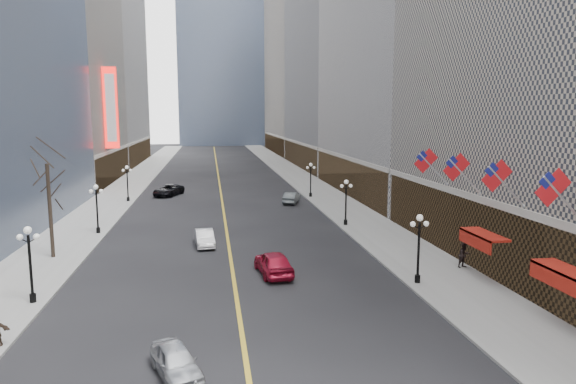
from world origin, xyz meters
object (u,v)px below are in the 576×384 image
object	(u,v)px
streetlamp_west_1	(30,256)
car_nb_mid	(205,238)
car_nb_near	(176,361)
streetlamp_east_3	(311,176)
streetlamp_west_2	(97,204)
streetlamp_west_3	(127,179)
car_sb_far	(291,198)
car_sb_mid	(273,263)
streetlamp_east_1	(419,241)
streetlamp_east_2	(346,197)
car_nb_far	(168,190)

from	to	relation	value
streetlamp_west_1	car_nb_mid	bearing A→B (deg)	51.35
car_nb_near	car_nb_mid	distance (m)	22.02
streetlamp_east_3	streetlamp_west_2	bearing A→B (deg)	-142.67
streetlamp_west_1	car_nb_mid	xyz separation A→B (m)	(9.80, 12.25, -2.22)
streetlamp_east_3	car_nb_mid	bearing A→B (deg)	-120.16
streetlamp_east_3	streetlamp_west_1	distance (m)	43.05
streetlamp_west_2	streetlamp_west_3	bearing A→B (deg)	90.00
car_nb_near	car_nb_mid	size ratio (longest dim) A/B	0.94
streetlamp_west_3	car_sb_far	world-z (taller)	streetlamp_west_3
car_sb_far	car_nb_near	bearing A→B (deg)	93.99
streetlamp_west_3	car_sb_mid	distance (m)	35.65
streetlamp_east_1	streetlamp_west_3	distance (m)	43.05
car_sb_mid	car_sb_far	xyz separation A→B (m)	(5.77, 28.48, -0.13)
streetlamp_west_3	car_sb_far	xyz separation A→B (m)	(20.35, -3.99, -2.19)
car_sb_mid	streetlamp_west_1	bearing A→B (deg)	6.78
streetlamp_east_3	car_sb_far	bearing A→B (deg)	-129.16
streetlamp_west_1	streetlamp_east_2	bearing A→B (deg)	37.33
streetlamp_east_3	streetlamp_west_1	size ratio (longest dim) A/B	1.00
streetlamp_east_3	car_nb_near	world-z (taller)	streetlamp_east_3
streetlamp_west_1	streetlamp_west_2	xyz separation A→B (m)	(0.00, 18.00, 0.00)
streetlamp_east_1	streetlamp_east_3	size ratio (longest dim) A/B	1.00
streetlamp_east_1	car_nb_far	xyz separation A→B (m)	(-18.95, 40.59, -2.13)
car_sb_mid	car_nb_near	bearing A→B (deg)	59.60
streetlamp_east_1	streetlamp_west_1	bearing A→B (deg)	180.00
streetlamp_east_1	car_sb_mid	size ratio (longest dim) A/B	0.91
streetlamp_east_3	streetlamp_west_3	xyz separation A→B (m)	(-23.60, 0.00, 0.00)
streetlamp_east_2	car_nb_mid	world-z (taller)	streetlamp_east_2
streetlamp_east_3	streetlamp_west_3	world-z (taller)	same
streetlamp_east_1	car_nb_mid	size ratio (longest dim) A/B	1.09
streetlamp_east_3	car_nb_mid	distance (m)	27.56
streetlamp_west_1	streetlamp_west_2	size ratio (longest dim) A/B	1.00
streetlamp_west_2	car_sb_far	xyz separation A→B (m)	(20.35, 14.01, -2.19)
streetlamp_east_3	streetlamp_west_1	world-z (taller)	same
streetlamp_east_3	car_sb_far	distance (m)	5.59
streetlamp_east_1	car_nb_far	size ratio (longest dim) A/B	0.82
streetlamp_east_3	streetlamp_west_2	xyz separation A→B (m)	(-23.60, -18.00, 0.00)
streetlamp_east_3	car_sb_far	size ratio (longest dim) A/B	1.05
streetlamp_east_2	car_sb_far	distance (m)	14.55
streetlamp_west_3	car_nb_mid	bearing A→B (deg)	-67.58
streetlamp_east_2	car_sb_mid	world-z (taller)	streetlamp_east_2
streetlamp_west_1	streetlamp_west_2	distance (m)	18.00
streetlamp_east_2	streetlamp_east_3	distance (m)	18.00
streetlamp_east_2	streetlamp_west_1	distance (m)	29.68
car_nb_mid	car_nb_far	world-z (taller)	car_nb_far
streetlamp_east_1	streetlamp_east_2	distance (m)	18.00
streetlamp_west_2	car_nb_far	world-z (taller)	streetlamp_west_2
streetlamp_west_2	streetlamp_west_3	distance (m)	18.00
streetlamp_west_2	car_nb_far	distance (m)	23.16
car_nb_mid	car_nb_far	xyz separation A→B (m)	(-5.15, 28.33, 0.09)
car_nb_near	streetlamp_east_1	bearing A→B (deg)	14.09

